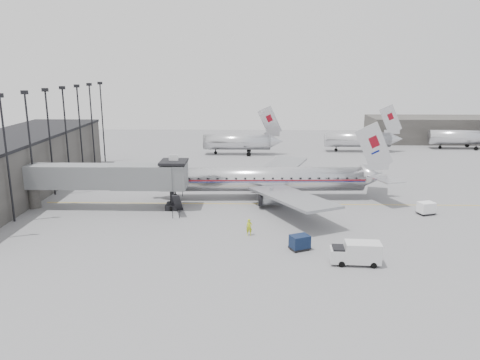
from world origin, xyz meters
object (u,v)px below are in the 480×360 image
(baggage_cart_white, at_px, (426,208))
(ramp_worker, at_px, (249,227))
(service_van, at_px, (356,253))
(baggage_cart_navy, at_px, (300,242))
(airliner, at_px, (270,179))

(baggage_cart_white, distance_m, ramp_worker, 23.67)
(service_van, relative_size, baggage_cart_white, 2.01)
(baggage_cart_navy, height_order, ramp_worker, ramp_worker)
(service_van, bearing_deg, airliner, 111.41)
(baggage_cart_navy, xyz_separation_m, ramp_worker, (-5.18, 4.00, 0.12))
(baggage_cart_white, xyz_separation_m, ramp_worker, (-22.27, -8.00, 0.10))
(ramp_worker, bearing_deg, baggage_cart_navy, -40.76)
(service_van, height_order, baggage_cart_white, service_van)
(service_van, height_order, ramp_worker, service_van)
(airliner, distance_m, baggage_cart_navy, 19.26)
(airliner, relative_size, ramp_worker, 18.41)
(service_van, height_order, baggage_cart_navy, service_van)
(service_van, xyz_separation_m, ramp_worker, (-10.13, 7.48, -0.22))
(airliner, height_order, baggage_cart_navy, airliner)
(service_van, bearing_deg, baggage_cart_navy, 148.51)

